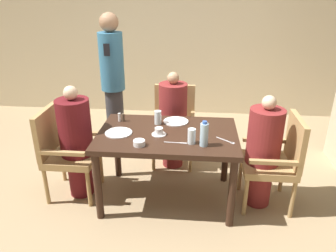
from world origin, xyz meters
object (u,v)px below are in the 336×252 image
(chair_left_side, at_px, (64,149))
(standing_host, at_px, (113,80))
(plate_main_left, at_px, (176,121))
(glass_tall_near, at_px, (158,117))
(plate_main_right, at_px, (119,133))
(diner_in_far_chair, at_px, (173,119))
(diner_in_left_chair, at_px, (76,141))
(chair_far_side, at_px, (174,121))
(bowl_small, at_px, (139,143))
(glass_tall_mid, at_px, (192,136))
(teacup_with_saucer, at_px, (159,132))
(chair_right_side, at_px, (277,158))
(water_bottle, at_px, (204,134))
(diner_in_right_chair, at_px, (263,151))

(chair_left_side, xyz_separation_m, standing_host, (0.26, 1.06, 0.42))
(plate_main_left, bearing_deg, glass_tall_near, -159.51)
(plate_main_right, bearing_deg, diner_in_far_chair, 58.04)
(chair_left_side, distance_m, plate_main_left, 1.16)
(diner_in_left_chair, height_order, plate_main_left, diner_in_left_chair)
(chair_far_side, bearing_deg, bowl_small, -101.35)
(diner_in_left_chair, bearing_deg, standing_host, 83.32)
(plate_main_left, relative_size, plate_main_right, 1.00)
(diner_in_far_chair, bearing_deg, chair_left_side, -146.97)
(bowl_small, height_order, glass_tall_mid, glass_tall_mid)
(diner_in_left_chair, relative_size, glass_tall_mid, 8.46)
(chair_far_side, height_order, glass_tall_near, chair_far_side)
(diner_in_left_chair, distance_m, teacup_with_saucer, 0.84)
(glass_tall_mid, bearing_deg, diner_in_far_chair, 104.63)
(diner_in_left_chair, bearing_deg, teacup_with_saucer, -3.63)
(plate_main_right, bearing_deg, glass_tall_mid, -12.13)
(chair_left_side, height_order, glass_tall_near, chair_left_side)
(chair_right_side, distance_m, plate_main_left, 1.04)
(teacup_with_saucer, bearing_deg, plate_main_left, 67.02)
(teacup_with_saucer, bearing_deg, chair_far_side, 84.99)
(plate_main_left, xyz_separation_m, glass_tall_near, (-0.18, -0.07, 0.06))
(chair_right_side, relative_size, glass_tall_mid, 6.68)
(chair_right_side, height_order, standing_host, standing_host)
(water_bottle, bearing_deg, chair_far_side, 107.72)
(chair_far_side, xyz_separation_m, plate_main_right, (-0.46, -0.87, 0.23))
(bowl_small, bearing_deg, chair_right_side, 12.89)
(diner_in_far_chair, xyz_separation_m, chair_right_side, (1.04, -0.68, -0.08))
(diner_in_far_chair, bearing_deg, glass_tall_near, -103.74)
(diner_in_right_chair, bearing_deg, bowl_small, -165.59)
(diner_in_left_chair, height_order, chair_far_side, diner_in_left_chair)
(standing_host, height_order, glass_tall_mid, standing_host)
(diner_in_far_chair, xyz_separation_m, standing_host, (-0.78, 0.38, 0.34))
(chair_far_side, xyz_separation_m, chair_right_side, (1.04, -0.82, 0.00))
(plate_main_right, bearing_deg, teacup_with_saucer, 0.69)
(glass_tall_mid, bearing_deg, standing_host, 128.54)
(glass_tall_near, bearing_deg, standing_host, 127.71)
(diner_in_left_chair, bearing_deg, diner_in_far_chair, 36.87)
(chair_far_side, bearing_deg, standing_host, 162.48)
(chair_right_side, relative_size, plate_main_left, 3.61)
(diner_in_left_chair, xyz_separation_m, diner_in_far_chair, (0.90, 0.68, -0.01))
(chair_far_side, bearing_deg, diner_in_far_chair, -90.00)
(diner_in_far_chair, bearing_deg, glass_tall_mid, -75.37)
(chair_left_side, height_order, chair_far_side, same)
(chair_right_side, bearing_deg, chair_left_side, 180.00)
(chair_right_side, bearing_deg, diner_in_left_chair, 180.00)
(bowl_small, relative_size, glass_tall_near, 0.76)
(chair_left_side, distance_m, chair_far_side, 1.32)
(chair_left_side, bearing_deg, bowl_small, -19.43)
(standing_host, xyz_separation_m, plate_main_right, (0.32, -1.12, -0.20))
(diner_in_left_chair, bearing_deg, diner_in_right_chair, 0.00)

